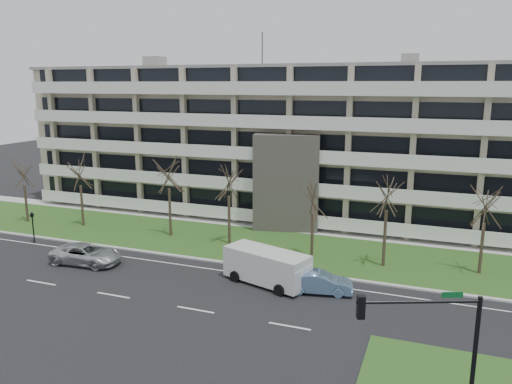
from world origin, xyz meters
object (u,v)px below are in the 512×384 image
at_px(blue_sedan, 319,282).
at_px(traffic_signal, 435,341).
at_px(silver_pickup, 86,254).
at_px(pedestrian_signal, 33,223).
at_px(white_van, 268,264).

bearing_deg(blue_sedan, traffic_signal, -158.56).
relative_size(silver_pickup, pedestrian_signal, 1.97).
relative_size(white_van, pedestrian_signal, 2.33).
bearing_deg(white_van, traffic_signal, -28.41).
bearing_deg(pedestrian_signal, white_van, -25.00).
bearing_deg(white_van, blue_sedan, 13.99).
height_order(silver_pickup, blue_sedan, silver_pickup).
bearing_deg(traffic_signal, blue_sedan, 100.77).
height_order(silver_pickup, white_van, white_van).
relative_size(blue_sedan, traffic_signal, 0.76).
bearing_deg(white_van, silver_pickup, -157.33).
bearing_deg(white_van, pedestrian_signal, -165.70).
relative_size(blue_sedan, white_van, 0.68).
xyz_separation_m(traffic_signal, pedestrian_signal, (-32.83, 12.72, -1.95)).
distance_m(blue_sedan, white_van, 3.77).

